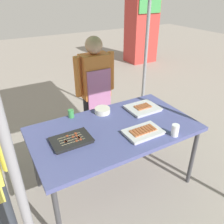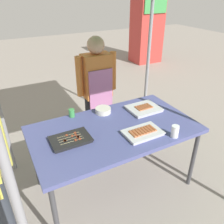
# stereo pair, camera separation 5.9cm
# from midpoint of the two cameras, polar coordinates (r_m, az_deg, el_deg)

# --- Properties ---
(ground_plane) EXTENTS (18.00, 18.00, 0.00)m
(ground_plane) POSITION_cam_midpoint_polar(r_m,az_deg,el_deg) (2.71, 1.18, -17.38)
(ground_plane) COLOR gray
(stall_table) EXTENTS (1.60, 0.90, 0.75)m
(stall_table) POSITION_cam_midpoint_polar(r_m,az_deg,el_deg) (2.25, 1.36, -5.06)
(stall_table) COLOR #4C518C
(stall_table) RESTS_ON ground
(tray_grilled_sausages) EXTENTS (0.35, 0.23, 0.05)m
(tray_grilled_sausages) POSITION_cam_midpoint_polar(r_m,az_deg,el_deg) (2.14, 8.45, -5.08)
(tray_grilled_sausages) COLOR silver
(tray_grilled_sausages) RESTS_ON stall_table
(tray_meat_skewers) EXTENTS (0.35, 0.24, 0.04)m
(tray_meat_skewers) POSITION_cam_midpoint_polar(r_m,az_deg,el_deg) (2.06, -9.50, -6.77)
(tray_meat_skewers) COLOR black
(tray_meat_skewers) RESTS_ON stall_table
(tray_pork_links) EXTENTS (0.34, 0.29, 0.05)m
(tray_pork_links) POSITION_cam_midpoint_polar(r_m,az_deg,el_deg) (2.55, 8.59, 0.86)
(tray_pork_links) COLOR silver
(tray_pork_links) RESTS_ON stall_table
(condiment_bowl) EXTENTS (0.17, 0.17, 0.06)m
(condiment_bowl) POSITION_cam_midpoint_polar(r_m,az_deg,el_deg) (2.47, -1.55, 0.42)
(condiment_bowl) COLOR silver
(condiment_bowl) RESTS_ON stall_table
(drink_cup_near_edge) EXTENTS (0.07, 0.07, 0.11)m
(drink_cup_near_edge) POSITION_cam_midpoint_polar(r_m,az_deg,el_deg) (2.15, 16.19, -4.67)
(drink_cup_near_edge) COLOR white
(drink_cup_near_edge) RESTS_ON stall_table
(drink_cup_by_wok) EXTENTS (0.06, 0.06, 0.09)m
(drink_cup_by_wok) POSITION_cam_midpoint_polar(r_m,az_deg,el_deg) (2.42, -9.33, -0.25)
(drink_cup_by_wok) COLOR #3F994C
(drink_cup_by_wok) RESTS_ON stall_table
(vendor_woman) EXTENTS (0.52, 0.22, 1.48)m
(vendor_woman) POSITION_cam_midpoint_polar(r_m,az_deg,el_deg) (2.83, -3.09, 6.21)
(vendor_woman) COLOR black
(vendor_woman) RESTS_ON ground
(neighbor_stall_left) EXTENTS (0.77, 0.63, 1.89)m
(neighbor_stall_left) POSITION_cam_midpoint_polar(r_m,az_deg,el_deg) (6.80, 8.97, 20.15)
(neighbor_stall_left) COLOR #BF3833
(neighbor_stall_left) RESTS_ON ground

